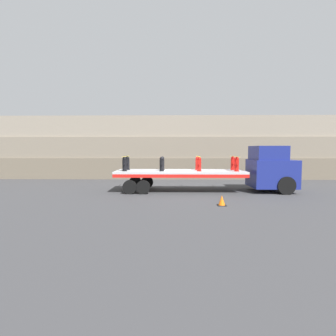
% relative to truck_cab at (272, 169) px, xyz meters
% --- Properties ---
extents(ground_plane, '(120.00, 120.00, 0.00)m').
position_rel_truck_cab_xyz_m(ground_plane, '(-5.79, 0.00, -1.43)').
color(ground_plane, '#38383A').
extents(rock_cliff, '(60.00, 3.30, 5.61)m').
position_rel_truck_cab_xyz_m(rock_cliff, '(-5.79, 7.96, 1.38)').
color(rock_cliff, '#665B4C').
rests_on(rock_cliff, ground_plane).
extents(truck_cab, '(2.60, 2.57, 2.86)m').
position_rel_truck_cab_xyz_m(truck_cab, '(0.00, 0.00, 0.00)').
color(truck_cab, navy).
rests_on(truck_cab, ground_plane).
extents(flatbed_trailer, '(8.05, 2.54, 1.31)m').
position_rel_truck_cab_xyz_m(flatbed_trailer, '(-6.37, 0.00, -0.38)').
color(flatbed_trailer, '#B2B2B7').
rests_on(flatbed_trailer, ground_plane).
extents(fire_hydrant_black_near_0, '(0.32, 0.50, 0.88)m').
position_rel_truck_cab_xyz_m(fire_hydrant_black_near_0, '(-9.21, -0.53, 0.31)').
color(fire_hydrant_black_near_0, black).
rests_on(fire_hydrant_black_near_0, flatbed_trailer).
extents(fire_hydrant_black_far_0, '(0.32, 0.50, 0.88)m').
position_rel_truck_cab_xyz_m(fire_hydrant_black_far_0, '(-9.21, 0.53, 0.31)').
color(fire_hydrant_black_far_0, black).
rests_on(fire_hydrant_black_far_0, flatbed_trailer).
extents(fire_hydrant_black_near_1, '(0.32, 0.50, 0.88)m').
position_rel_truck_cab_xyz_m(fire_hydrant_black_near_1, '(-6.93, -0.53, 0.31)').
color(fire_hydrant_black_near_1, black).
rests_on(fire_hydrant_black_near_1, flatbed_trailer).
extents(fire_hydrant_black_far_1, '(0.32, 0.50, 0.88)m').
position_rel_truck_cab_xyz_m(fire_hydrant_black_far_1, '(-6.93, 0.53, 0.31)').
color(fire_hydrant_black_far_1, black).
rests_on(fire_hydrant_black_far_1, flatbed_trailer).
extents(fire_hydrant_red_near_2, '(0.32, 0.50, 0.88)m').
position_rel_truck_cab_xyz_m(fire_hydrant_red_near_2, '(-4.65, -0.53, 0.31)').
color(fire_hydrant_red_near_2, red).
rests_on(fire_hydrant_red_near_2, flatbed_trailer).
extents(fire_hydrant_red_far_2, '(0.32, 0.50, 0.88)m').
position_rel_truck_cab_xyz_m(fire_hydrant_red_far_2, '(-4.65, 0.53, 0.31)').
color(fire_hydrant_red_far_2, red).
rests_on(fire_hydrant_red_far_2, flatbed_trailer).
extents(fire_hydrant_red_near_3, '(0.32, 0.50, 0.88)m').
position_rel_truck_cab_xyz_m(fire_hydrant_red_near_3, '(-2.36, -0.53, 0.31)').
color(fire_hydrant_red_near_3, red).
rests_on(fire_hydrant_red_near_3, flatbed_trailer).
extents(fire_hydrant_red_far_3, '(0.32, 0.50, 0.88)m').
position_rel_truck_cab_xyz_m(fire_hydrant_red_far_3, '(-2.36, 0.53, 0.31)').
color(fire_hydrant_red_far_3, red).
rests_on(fire_hydrant_red_far_3, flatbed_trailer).
extents(cargo_strap_rear, '(0.05, 2.63, 0.01)m').
position_rel_truck_cab_xyz_m(cargo_strap_rear, '(-9.21, 0.00, 0.77)').
color(cargo_strap_rear, yellow).
rests_on(cargo_strap_rear, fire_hydrant_black_near_0).
extents(cargo_strap_middle, '(0.05, 2.63, 0.01)m').
position_rel_truck_cab_xyz_m(cargo_strap_middle, '(-4.65, 0.00, 0.77)').
color(cargo_strap_middle, yellow).
rests_on(cargo_strap_middle, fire_hydrant_red_near_2).
extents(cargo_strap_front, '(0.05, 2.63, 0.01)m').
position_rel_truck_cab_xyz_m(cargo_strap_front, '(-2.36, 0.00, 0.77)').
color(cargo_strap_front, yellow).
rests_on(cargo_strap_front, fire_hydrant_red_near_3).
extents(traffic_cone, '(0.41, 0.41, 0.48)m').
position_rel_truck_cab_xyz_m(traffic_cone, '(-3.92, -4.23, -1.20)').
color(traffic_cone, black).
rests_on(traffic_cone, ground_plane).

